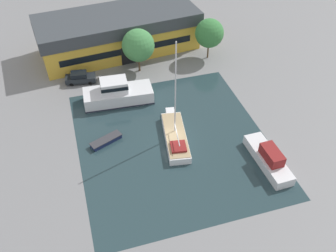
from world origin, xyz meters
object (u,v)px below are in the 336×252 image
warehouse_building (118,32)px  sailboat_moored (175,136)px  parked_car (80,77)px  cabin_boat (269,158)px  quay_tree_by_water (209,33)px  motor_cruiser (117,94)px  small_dinghy (106,141)px  quay_tree_near_building (138,45)px

warehouse_building → sailboat_moored: (2.46, -24.91, -2.70)m
parked_car → cabin_boat: cabin_boat is taller
quay_tree_by_water → cabin_boat: (-1.91, -25.29, -3.61)m
motor_cruiser → cabin_boat: size_ratio=1.22×
warehouse_building → small_dinghy: warehouse_building is taller
sailboat_moored → small_dinghy: sailboat_moored is taller
motor_cruiser → cabin_boat: bearing=-135.5°
warehouse_building → small_dinghy: 23.97m
sailboat_moored → quay_tree_near_building: bearing=101.4°
motor_cruiser → small_dinghy: motor_cruiser is taller
quay_tree_near_building → small_dinghy: size_ratio=1.62×
quay_tree_near_building → quay_tree_by_water: 12.16m
small_dinghy → quay_tree_by_water: bearing=-74.7°
parked_car → motor_cruiser: size_ratio=0.47×
motor_cruiser → sailboat_moored: bearing=-147.3°
quay_tree_near_building → small_dinghy: bearing=-117.9°
quay_tree_near_building → quay_tree_by_water: size_ratio=1.04×
motor_cruiser → cabin_boat: 23.22m
warehouse_building → sailboat_moored: 25.17m
quay_tree_near_building → sailboat_moored: size_ratio=0.51×
sailboat_moored → warehouse_building: bearing=104.7°
warehouse_building → small_dinghy: (-6.31, -22.92, -3.02)m
warehouse_building → quay_tree_by_water: (13.90, -7.01, 1.21)m
parked_car → sailboat_moored: size_ratio=0.35×
sailboat_moored → cabin_boat: bearing=-28.8°
quay_tree_near_building → sailboat_moored: sailboat_moored is taller
sailboat_moored → small_dinghy: (-8.77, 1.98, -0.32)m
quay_tree_by_water → parked_car: quay_tree_by_water is taller
warehouse_building → quay_tree_by_water: quay_tree_by_water is taller
sailboat_moored → small_dinghy: 9.00m
warehouse_building → quay_tree_near_building: (1.76, -7.68, 1.29)m
quay_tree_by_water → cabin_boat: bearing=-94.3°
warehouse_building → quay_tree_near_building: size_ratio=3.90×
quay_tree_by_water → small_dinghy: size_ratio=1.56×
warehouse_building → motor_cruiser: 15.19m
sailboat_moored → motor_cruiser: (-5.63, 10.18, 0.74)m
quay_tree_by_water → cabin_boat: quay_tree_by_water is taller
quay_tree_by_water → small_dinghy: 26.07m
small_dinghy → motor_cruiser: bearing=-43.9°
cabin_boat → motor_cruiser: bearing=129.2°
parked_car → sailboat_moored: bearing=40.3°
motor_cruiser → small_dinghy: bearing=162.8°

